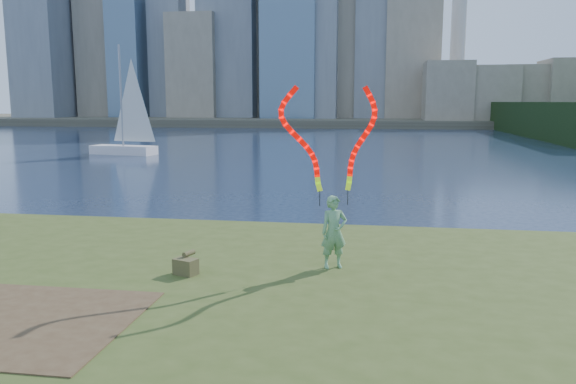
# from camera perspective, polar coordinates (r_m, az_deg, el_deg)

# --- Properties ---
(ground) EXTENTS (320.00, 320.00, 0.00)m
(ground) POSITION_cam_1_polar(r_m,az_deg,el_deg) (11.52, -6.36, -11.35)
(ground) COLOR #18243C
(ground) RESTS_ON ground
(grassy_knoll) EXTENTS (20.00, 18.00, 0.80)m
(grassy_knoll) POSITION_cam_1_polar(r_m,az_deg,el_deg) (9.36, -10.16, -14.18)
(grassy_knoll) COLOR #3A4A1A
(grassy_knoll) RESTS_ON ground
(dirt_patch) EXTENTS (3.20, 3.00, 0.02)m
(dirt_patch) POSITION_cam_1_polar(r_m,az_deg,el_deg) (9.38, -25.23, -11.79)
(dirt_patch) COLOR #47331E
(dirt_patch) RESTS_ON grassy_knoll
(far_shore) EXTENTS (320.00, 40.00, 1.20)m
(far_shore) POSITION_cam_1_polar(r_m,az_deg,el_deg) (105.50, 7.24, 7.22)
(far_shore) COLOR #484335
(far_shore) RESTS_ON ground
(woman_with_ribbons) EXTENTS (1.83, 0.77, 3.84)m
(woman_with_ribbons) POSITION_cam_1_polar(r_m,az_deg,el_deg) (10.88, 4.72, -0.21)
(woman_with_ribbons) COLOR #1B7725
(woman_with_ribbons) RESTS_ON grassy_knoll
(canvas_bag) EXTENTS (0.50, 0.56, 0.40)m
(canvas_bag) POSITION_cam_1_polar(r_m,az_deg,el_deg) (10.85, -10.33, -7.37)
(canvas_bag) COLOR #453D22
(canvas_bag) RESTS_ON grassy_knoll
(sailboat) EXTENTS (5.56, 2.61, 8.34)m
(sailboat) POSITION_cam_1_polar(r_m,az_deg,el_deg) (45.07, -16.14, 5.50)
(sailboat) COLOR silver
(sailboat) RESTS_ON ground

